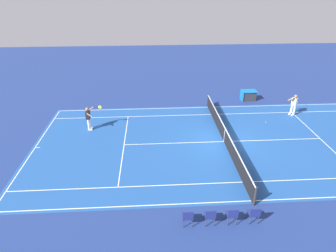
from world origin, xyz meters
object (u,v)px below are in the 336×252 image
at_px(tennis_player_far, 294,104).
at_px(spectator_chair_1, 232,215).
at_px(spectator_chair_2, 210,216).
at_px(tennis_net, 225,135).
at_px(spectator_chair_0, 254,213).
at_px(tennis_player_near, 89,117).
at_px(tennis_ball, 266,122).
at_px(spectator_chair_3, 188,217).
at_px(equipment_cart_tarped, 248,95).

xyz_separation_m(tennis_player_far, spectator_chair_1, (7.48, 10.45, -0.41)).
bearing_deg(spectator_chair_2, tennis_net, -108.44).
bearing_deg(spectator_chair_2, spectator_chair_1, 180.00).
height_order(spectator_chair_0, spectator_chair_1, same).
bearing_deg(tennis_player_near, tennis_ball, -178.90).
relative_size(tennis_player_near, tennis_ball, 25.71).
bearing_deg(tennis_ball, spectator_chair_1, 61.65).
height_order(tennis_net, spectator_chair_0, tennis_net).
relative_size(tennis_player_near, spectator_chair_3, 1.93).
bearing_deg(equipment_cart_tarped, tennis_player_far, 127.07).
bearing_deg(spectator_chair_0, spectator_chair_1, 0.00).
relative_size(tennis_ball, spectator_chair_3, 0.08).
xyz_separation_m(spectator_chair_1, equipment_cart_tarped, (-5.06, -13.65, -0.08)).
height_order(tennis_ball, spectator_chair_1, spectator_chair_1).
bearing_deg(tennis_player_near, spectator_chair_2, 126.19).
relative_size(tennis_player_near, spectator_chair_0, 1.93).
bearing_deg(spectator_chair_1, spectator_chair_0, 180.00).
distance_m(tennis_player_near, equipment_cart_tarped, 13.45).
height_order(tennis_player_near, spectator_chair_2, tennis_player_near).
distance_m(tennis_ball, spectator_chair_3, 11.59).
bearing_deg(tennis_player_near, tennis_player_far, -174.72).
height_order(tennis_net, equipment_cart_tarped, tennis_net).
bearing_deg(equipment_cart_tarped, spectator_chair_1, 69.66).
bearing_deg(spectator_chair_3, spectator_chair_0, 180.00).
xyz_separation_m(tennis_player_far, spectator_chair_3, (9.37, 10.45, -0.41)).
distance_m(tennis_ball, spectator_chair_0, 10.16).
height_order(tennis_net, tennis_player_far, tennis_player_far).
distance_m(tennis_ball, equipment_cart_tarped, 4.37).
height_order(spectator_chair_1, equipment_cart_tarped, spectator_chair_1).
bearing_deg(tennis_net, tennis_player_far, -149.44).
height_order(spectator_chair_1, spectator_chair_3, same).
relative_size(spectator_chair_1, spectator_chair_3, 1.00).
bearing_deg(equipment_cart_tarped, spectator_chair_3, 63.04).
relative_size(spectator_chair_3, equipment_cart_tarped, 0.70).
distance_m(spectator_chair_1, spectator_chair_2, 0.94).
distance_m(tennis_player_far, spectator_chair_0, 12.33).
bearing_deg(tennis_net, equipment_cart_tarped, -118.62).
distance_m(spectator_chair_0, spectator_chair_2, 1.88).
height_order(tennis_ball, equipment_cart_tarped, equipment_cart_tarped).
relative_size(tennis_player_near, equipment_cart_tarped, 1.36).
bearing_deg(tennis_player_near, spectator_chair_1, 129.88).
bearing_deg(spectator_chair_2, tennis_player_far, -128.88).
bearing_deg(spectator_chair_3, tennis_player_near, -57.89).
distance_m(tennis_net, tennis_ball, 4.47).
height_order(spectator_chair_3, equipment_cart_tarped, spectator_chair_3).
xyz_separation_m(spectator_chair_0, spectator_chair_2, (1.88, 0.00, 0.00)).
xyz_separation_m(tennis_player_far, equipment_cart_tarped, (2.42, -3.21, -0.49)).
bearing_deg(spectator_chair_3, tennis_net, -115.25).
bearing_deg(tennis_net, tennis_player_near, -14.14).
bearing_deg(equipment_cart_tarped, spectator_chair_0, 73.21).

